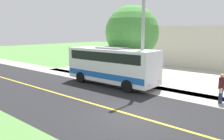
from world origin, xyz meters
TOP-DOWN VIEW (x-y plane):
  - ground_plane at (0.00, 0.00)m, footprint 120.00×120.00m
  - road_surface at (0.00, 0.00)m, footprint 8.00×100.00m
  - sidewalk at (-5.20, 0.00)m, footprint 2.40×100.00m
  - road_centre_line at (0.00, 0.00)m, footprint 0.16×100.00m
  - shuttle_bus_front at (-4.48, -4.96)m, footprint 2.61×7.81m
  - pedestrian_with_bags at (-5.01, 3.05)m, footprint 0.72×0.34m
  - street_light_pole at (-4.88, -2.46)m, footprint 1.97×0.24m
  - tree_curbside at (-7.40, -5.09)m, footprint 4.69×4.69m

SIDE VIEW (x-z plane):
  - ground_plane at x=0.00m, z-range 0.00..0.00m
  - sidewalk at x=-5.20m, z-range 0.00..0.01m
  - road_surface at x=0.00m, z-range 0.00..0.01m
  - road_centre_line at x=0.00m, z-range 0.01..0.01m
  - pedestrian_with_bags at x=-5.01m, z-range 0.07..1.85m
  - shuttle_bus_front at x=-4.48m, z-range 0.15..3.15m
  - tree_curbside at x=-7.40m, z-range 0.88..7.36m
  - street_light_pole at x=-4.88m, z-range 0.41..8.36m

